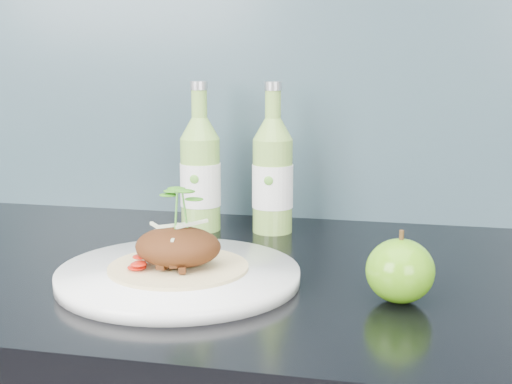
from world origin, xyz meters
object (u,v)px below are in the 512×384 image
at_px(green_apple, 400,271).
at_px(cider_bottle_right, 273,176).
at_px(dinner_plate, 179,275).
at_px(cider_bottle_left, 200,174).

height_order(green_apple, cider_bottle_right, cider_bottle_right).
relative_size(dinner_plate, green_apple, 3.34).
relative_size(green_apple, cider_bottle_left, 0.43).
distance_m(dinner_plate, cider_bottle_right, 0.28).
relative_size(dinner_plate, cider_bottle_right, 1.43).
bearing_deg(green_apple, cider_bottle_left, 139.14).
height_order(green_apple, cider_bottle_left, cider_bottle_left).
bearing_deg(dinner_plate, cider_bottle_right, 77.03).
bearing_deg(cider_bottle_right, dinner_plate, -111.16).
xyz_separation_m(dinner_plate, green_apple, (0.26, -0.01, 0.03)).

